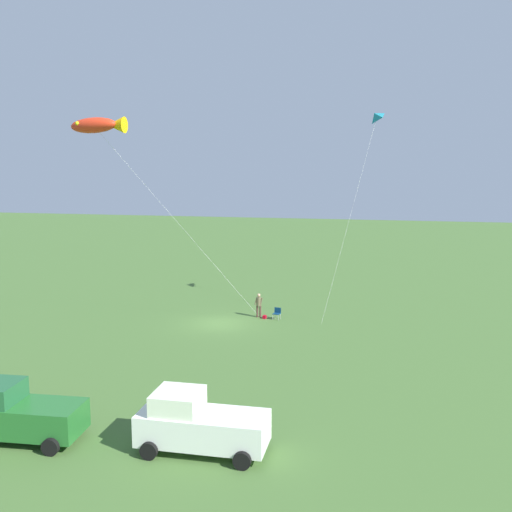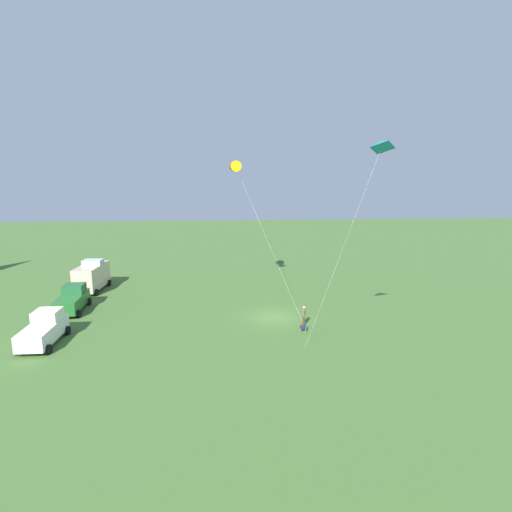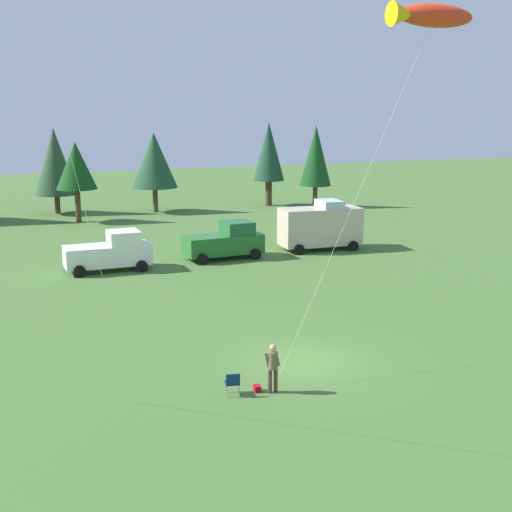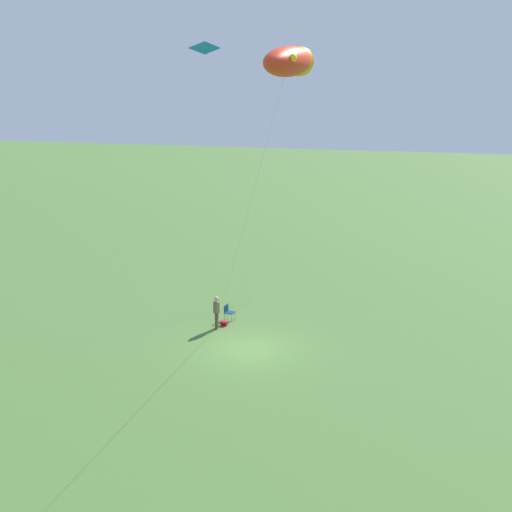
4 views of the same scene
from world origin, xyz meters
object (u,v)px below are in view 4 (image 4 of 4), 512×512
(folding_chair, at_px, (228,311))
(kite_large_fish, at_px, (291,62))
(backpack_on_grass, at_px, (224,324))
(kite_delta_teal, at_px, (205,46))
(person_kite_flyer, at_px, (217,310))

(folding_chair, distance_m, kite_large_fish, 17.49)
(backpack_on_grass, height_order, kite_delta_teal, kite_delta_teal)
(backpack_on_grass, bearing_deg, folding_chair, -179.43)
(folding_chair, bearing_deg, backpack_on_grass, -78.80)
(backpack_on_grass, relative_size, kite_delta_teal, 0.02)
(folding_chair, distance_m, kite_delta_teal, 15.41)
(backpack_on_grass, relative_size, kite_large_fish, 0.02)
(backpack_on_grass, xyz_separation_m, kite_large_fish, (9.71, 5.14, 13.28))
(backpack_on_grass, distance_m, kite_delta_teal, 16.13)
(kite_large_fish, bearing_deg, person_kite_flyer, -149.69)
(folding_chair, xyz_separation_m, backpack_on_grass, (0.91, 0.01, -0.38))
(folding_chair, height_order, backpack_on_grass, folding_chair)
(kite_delta_teal, bearing_deg, kite_large_fish, 25.64)
(kite_large_fish, xyz_separation_m, kite_delta_teal, (-16.93, -8.13, 0.83))
(backpack_on_grass, xyz_separation_m, kite_delta_teal, (-7.22, -2.98, 14.11))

